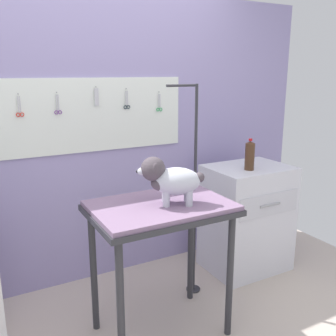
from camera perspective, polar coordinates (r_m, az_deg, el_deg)
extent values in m
cube|color=#9A8EC3|center=(3.10, -10.78, 3.92)|extent=(4.00, 0.06, 2.30)
cube|color=white|center=(3.03, -10.91, 7.74)|extent=(1.49, 0.02, 0.56)
cylinder|color=gray|center=(2.89, -21.44, 10.24)|extent=(0.01, 0.02, 0.01)
cube|color=silver|center=(2.88, -21.41, 8.83)|extent=(0.01, 0.00, 0.11)
cube|color=silver|center=(2.88, -21.17, 8.86)|extent=(0.01, 0.00, 0.11)
torus|color=red|center=(2.89, -21.42, 7.38)|extent=(0.03, 0.01, 0.03)
torus|color=red|center=(2.89, -20.90, 7.43)|extent=(0.03, 0.01, 0.03)
cylinder|color=gray|center=(2.93, -16.27, 10.77)|extent=(0.01, 0.02, 0.01)
cube|color=silver|center=(2.93, -16.25, 9.39)|extent=(0.01, 0.00, 0.11)
cube|color=silver|center=(2.93, -16.02, 9.41)|extent=(0.01, 0.00, 0.11)
torus|color=#6E3789|center=(2.93, -16.28, 7.96)|extent=(0.03, 0.01, 0.03)
torus|color=#6E3789|center=(2.94, -15.79, 8.00)|extent=(0.03, 0.01, 0.03)
cylinder|color=gray|center=(3.01, -10.72, 11.78)|extent=(0.01, 0.02, 0.01)
cube|color=silver|center=(3.00, -10.60, 10.35)|extent=(0.03, 0.01, 0.13)
cylinder|color=gray|center=(3.10, -6.29, 11.65)|extent=(0.01, 0.02, 0.01)
cube|color=silver|center=(3.09, -6.28, 10.35)|extent=(0.01, 0.00, 0.11)
cube|color=silver|center=(3.09, -6.07, 10.36)|extent=(0.01, 0.00, 0.11)
torus|color=black|center=(3.09, -6.37, 8.99)|extent=(0.03, 0.01, 0.03)
torus|color=black|center=(3.10, -5.92, 9.02)|extent=(0.03, 0.01, 0.03)
cylinder|color=gray|center=(3.22, -1.40, 11.25)|extent=(0.01, 0.02, 0.01)
cube|color=silver|center=(3.21, -1.40, 9.99)|extent=(0.01, 0.00, 0.11)
cube|color=silver|center=(3.22, -1.21, 10.00)|extent=(0.01, 0.00, 0.11)
torus|color=green|center=(3.22, -1.51, 8.69)|extent=(0.03, 0.01, 0.03)
torus|color=green|center=(3.23, -1.09, 8.71)|extent=(0.03, 0.01, 0.03)
cylinder|color=#2D2D33|center=(2.25, -7.06, -20.28)|extent=(0.04, 0.04, 0.84)
cylinder|color=#2D2D33|center=(2.57, 9.20, -15.64)|extent=(0.04, 0.04, 0.84)
cylinder|color=#2D2D33|center=(2.63, -11.01, -14.93)|extent=(0.04, 0.04, 0.84)
cylinder|color=#2D2D33|center=(2.91, 3.40, -11.72)|extent=(0.04, 0.04, 0.84)
cube|color=#2D2D33|center=(2.38, -1.10, -6.31)|extent=(0.87, 0.59, 0.03)
cube|color=gray|center=(2.37, -1.10, -5.60)|extent=(0.84, 0.57, 0.03)
cylinder|color=#2D2D33|center=(3.20, 3.77, -17.52)|extent=(0.11, 0.11, 0.01)
cylinder|color=#2D2D33|center=(2.87, 4.02, -3.84)|extent=(0.02, 0.02, 1.61)
cylinder|color=#2D2D33|center=(2.67, 2.10, 12.18)|extent=(0.24, 0.02, 0.02)
cylinder|color=silver|center=(2.29, -0.25, -4.59)|extent=(0.04, 0.04, 0.10)
cylinder|color=silver|center=(2.37, -0.40, -3.91)|extent=(0.04, 0.04, 0.10)
cylinder|color=silver|center=(2.30, 3.17, -4.50)|extent=(0.04, 0.04, 0.10)
cylinder|color=silver|center=(2.39, 2.90, -3.82)|extent=(0.04, 0.04, 0.10)
ellipsoid|color=silver|center=(2.31, 1.25, -1.97)|extent=(0.35, 0.29, 0.17)
ellipsoid|color=#4F454C|center=(2.30, -1.31, -2.22)|extent=(0.15, 0.16, 0.09)
sphere|color=#4F454C|center=(2.28, -2.24, -0.13)|extent=(0.15, 0.15, 0.15)
ellipsoid|color=silver|center=(2.28, -3.81, -0.52)|extent=(0.08, 0.08, 0.05)
sphere|color=black|center=(2.28, -4.55, -0.53)|extent=(0.02, 0.02, 0.02)
ellipsoid|color=#4F454C|center=(2.22, -1.81, -0.25)|extent=(0.05, 0.05, 0.08)
ellipsoid|color=#4F454C|center=(2.34, -1.94, 0.51)|extent=(0.05, 0.05, 0.08)
sphere|color=#4F454C|center=(2.32, 4.69, -1.40)|extent=(0.06, 0.06, 0.06)
cube|color=silver|center=(3.41, 11.59, -7.28)|extent=(0.68, 0.52, 0.92)
cube|color=silver|center=(3.16, 14.86, -5.33)|extent=(0.60, 0.01, 0.18)
cylinder|color=#99999E|center=(3.15, 14.96, -5.37)|extent=(0.20, 0.02, 0.02)
cylinder|color=#472D1C|center=(3.14, 12.06, 1.66)|extent=(0.08, 0.08, 0.22)
cone|color=#472D1C|center=(3.12, 12.17, 3.76)|extent=(0.08, 0.08, 0.02)
cylinder|color=red|center=(3.11, 12.19, 4.14)|extent=(0.03, 0.03, 0.02)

